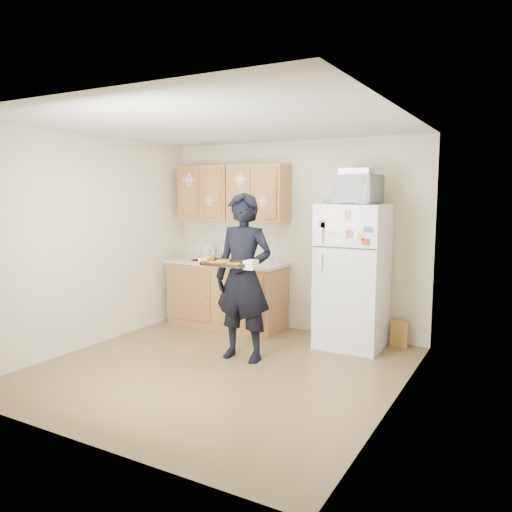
# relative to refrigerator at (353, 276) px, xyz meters

# --- Properties ---
(floor) EXTENTS (3.60, 3.60, 0.00)m
(floor) POSITION_rel_refrigerator_xyz_m (-0.95, -1.43, -0.85)
(floor) COLOR brown
(floor) RESTS_ON ground
(ceiling) EXTENTS (3.60, 3.60, 0.00)m
(ceiling) POSITION_rel_refrigerator_xyz_m (-0.95, -1.43, 1.65)
(ceiling) COLOR silver
(ceiling) RESTS_ON wall_back
(wall_back) EXTENTS (3.60, 0.04, 2.50)m
(wall_back) POSITION_rel_refrigerator_xyz_m (-0.95, 0.37, 0.40)
(wall_back) COLOR beige
(wall_back) RESTS_ON floor
(wall_front) EXTENTS (3.60, 0.04, 2.50)m
(wall_front) POSITION_rel_refrigerator_xyz_m (-0.95, -3.23, 0.40)
(wall_front) COLOR beige
(wall_front) RESTS_ON floor
(wall_left) EXTENTS (0.04, 3.60, 2.50)m
(wall_left) POSITION_rel_refrigerator_xyz_m (-2.75, -1.43, 0.40)
(wall_left) COLOR beige
(wall_left) RESTS_ON floor
(wall_right) EXTENTS (0.04, 3.60, 2.50)m
(wall_right) POSITION_rel_refrigerator_xyz_m (0.85, -1.43, 0.40)
(wall_right) COLOR beige
(wall_right) RESTS_ON floor
(refrigerator) EXTENTS (0.75, 0.70, 1.70)m
(refrigerator) POSITION_rel_refrigerator_xyz_m (0.00, 0.00, 0.00)
(refrigerator) COLOR white
(refrigerator) RESTS_ON floor
(base_cabinet) EXTENTS (1.60, 0.60, 0.86)m
(base_cabinet) POSITION_rel_refrigerator_xyz_m (-1.80, 0.05, -0.42)
(base_cabinet) COLOR olive
(base_cabinet) RESTS_ON floor
(countertop) EXTENTS (1.64, 0.64, 0.04)m
(countertop) POSITION_rel_refrigerator_xyz_m (-1.80, 0.05, 0.03)
(countertop) COLOR beige
(countertop) RESTS_ON base_cabinet
(upper_cab_left) EXTENTS (0.80, 0.33, 0.75)m
(upper_cab_left) POSITION_rel_refrigerator_xyz_m (-2.20, 0.18, 0.98)
(upper_cab_left) COLOR olive
(upper_cab_left) RESTS_ON wall_back
(upper_cab_right) EXTENTS (0.80, 0.33, 0.75)m
(upper_cab_right) POSITION_rel_refrigerator_xyz_m (-1.38, 0.18, 0.98)
(upper_cab_right) COLOR olive
(upper_cab_right) RESTS_ON wall_back
(cereal_box) EXTENTS (0.20, 0.07, 0.32)m
(cereal_box) POSITION_rel_refrigerator_xyz_m (0.52, 0.24, -0.69)
(cereal_box) COLOR gold
(cereal_box) RESTS_ON floor
(person) EXTENTS (0.68, 0.46, 1.83)m
(person) POSITION_rel_refrigerator_xyz_m (-0.89, -1.03, 0.07)
(person) COLOR black
(person) RESTS_ON floor
(baking_tray) EXTENTS (0.48, 0.36, 0.04)m
(baking_tray) POSITION_rel_refrigerator_xyz_m (-0.90, -1.33, 0.25)
(baking_tray) COLOR black
(baking_tray) RESTS_ON person
(pizza_front_left) EXTENTS (0.16, 0.16, 0.02)m
(pizza_front_left) POSITION_rel_refrigerator_xyz_m (-1.01, -1.41, 0.27)
(pizza_front_left) COLOR orange
(pizza_front_left) RESTS_ON baking_tray
(pizza_front_right) EXTENTS (0.16, 0.16, 0.02)m
(pizza_front_right) POSITION_rel_refrigerator_xyz_m (-0.79, -1.41, 0.27)
(pizza_front_right) COLOR orange
(pizza_front_right) RESTS_ON baking_tray
(pizza_back_left) EXTENTS (0.16, 0.16, 0.02)m
(pizza_back_left) POSITION_rel_refrigerator_xyz_m (-1.01, -1.25, 0.27)
(pizza_back_left) COLOR orange
(pizza_back_left) RESTS_ON baking_tray
(microwave) EXTENTS (0.65, 0.48, 0.33)m
(microwave) POSITION_rel_refrigerator_xyz_m (-0.01, -0.05, 1.02)
(microwave) COLOR white
(microwave) RESTS_ON refrigerator
(foil_pan) EXTENTS (0.37, 0.26, 0.08)m
(foil_pan) POSITION_rel_refrigerator_xyz_m (0.02, -0.02, 1.22)
(foil_pan) COLOR silver
(foil_pan) RESTS_ON microwave
(dish_rack) EXTENTS (0.43, 0.33, 0.17)m
(dish_rack) POSITION_rel_refrigerator_xyz_m (-2.03, -0.00, 0.13)
(dish_rack) COLOR black
(dish_rack) RESTS_ON countertop
(bowl) EXTENTS (0.25, 0.25, 0.06)m
(bowl) POSITION_rel_refrigerator_xyz_m (-2.10, -0.00, 0.10)
(bowl) COLOR silver
(bowl) RESTS_ON dish_rack
(soap_bottle) EXTENTS (0.11, 0.12, 0.20)m
(soap_bottle) POSITION_rel_refrigerator_xyz_m (-1.11, -0.01, 0.15)
(soap_bottle) COLOR white
(soap_bottle) RESTS_ON countertop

